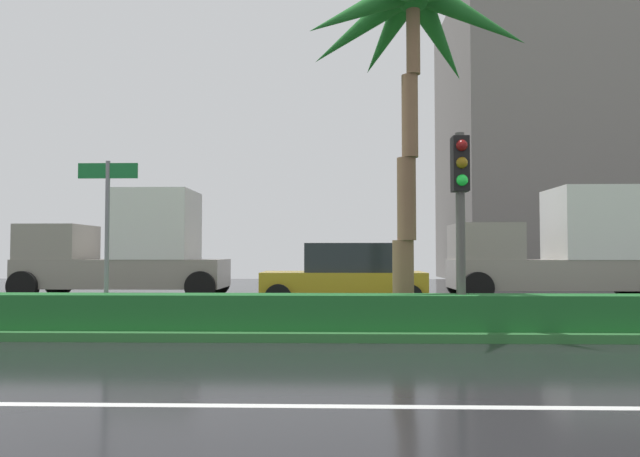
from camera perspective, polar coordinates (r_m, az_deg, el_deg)
ground_plane at (r=13.53m, az=-16.74°, el=-8.67°), size 90.00×42.00×0.10m
median_strip at (r=12.58m, az=-18.17°, el=-8.57°), size 85.50×4.00×0.15m
median_hedge at (r=11.24m, az=-20.58°, el=-7.38°), size 76.50×0.70×0.60m
palm_tree_centre_left at (r=11.99m, az=8.59°, el=18.12°), size 4.46×4.49×6.77m
traffic_signal_median_right at (r=10.69m, az=13.22°, el=3.28°), size 0.28×0.43×3.41m
street_name_sign at (r=11.59m, az=-19.59°, el=0.83°), size 1.10×0.08×3.00m
box_truck_lead at (r=20.19m, az=-17.83°, el=-1.99°), size 6.40×2.64×3.46m
car_in_traffic_second at (r=16.03m, az=2.39°, el=-4.62°), size 4.30×2.02×1.72m
box_truck_following at (r=19.86m, az=21.78°, el=-1.93°), size 6.40×2.64×3.46m
building_far_right at (r=36.42m, az=26.39°, el=7.37°), size 17.90×10.10×14.90m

